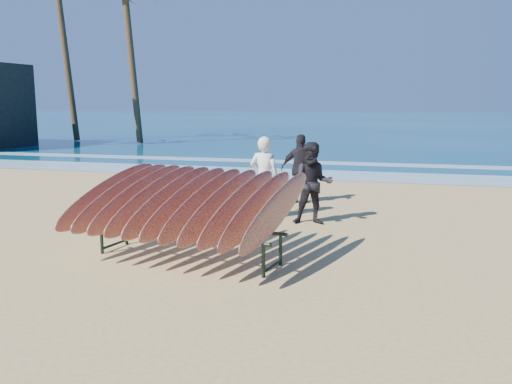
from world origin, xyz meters
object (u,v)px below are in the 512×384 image
person_dark_a (313,184)px  person_dark_b (301,169)px  person_white (264,177)px  surfboard_rack (187,202)px

person_dark_a → person_dark_b: (-0.63, 2.24, 0.00)m
person_white → person_dark_b: 1.94m
surfboard_rack → person_white: 3.38m
person_white → person_dark_a: person_white is taller
person_white → person_dark_b: (0.48, 1.88, -0.03)m
surfboard_rack → person_dark_b: person_dark_b is taller
person_white → person_dark_b: bearing=-100.4°
person_white → person_dark_a: bearing=166.1°
surfboard_rack → person_dark_b: (0.94, 5.23, -0.08)m
surfboard_rack → person_dark_a: bearing=72.6°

